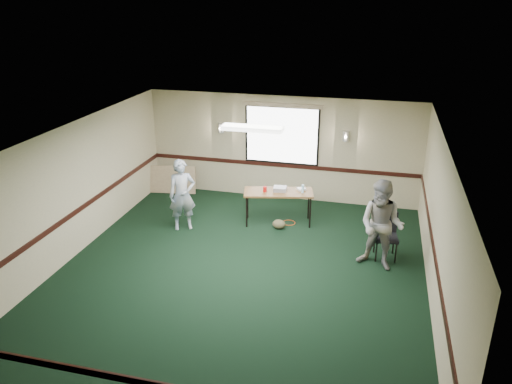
% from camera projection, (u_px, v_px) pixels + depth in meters
% --- Properties ---
extents(ground, '(8.00, 8.00, 0.00)m').
position_uv_depth(ground, '(240.00, 274.00, 9.66)').
color(ground, black).
rests_on(ground, ground).
extents(room_shell, '(8.00, 8.02, 8.00)m').
position_uv_depth(room_shell, '(265.00, 162.00, 10.98)').
color(room_shell, beige).
rests_on(room_shell, ground).
extents(folding_table, '(1.68, 0.96, 0.79)m').
position_uv_depth(folding_table, '(278.00, 194.00, 11.52)').
color(folding_table, brown).
rests_on(folding_table, ground).
extents(projector, '(0.32, 0.28, 0.10)m').
position_uv_depth(projector, '(280.00, 189.00, 11.52)').
color(projector, gray).
rests_on(projector, folding_table).
extents(game_console, '(0.24, 0.23, 0.05)m').
position_uv_depth(game_console, '(301.00, 189.00, 11.58)').
color(game_console, white).
rests_on(game_console, folding_table).
extents(red_cup, '(0.08, 0.08, 0.13)m').
position_uv_depth(red_cup, '(265.00, 189.00, 11.47)').
color(red_cup, '#BA0F0C').
rests_on(red_cup, folding_table).
extents(water_bottle, '(0.06, 0.06, 0.20)m').
position_uv_depth(water_bottle, '(303.00, 189.00, 11.39)').
color(water_bottle, '#99D6FB').
rests_on(water_bottle, folding_table).
extents(duffel_bag, '(0.33, 0.26, 0.22)m').
position_uv_depth(duffel_bag, '(279.00, 224.00, 11.46)').
color(duffel_bag, '#494329').
rests_on(duffel_bag, ground).
extents(cable_coil, '(0.34, 0.34, 0.02)m').
position_uv_depth(cable_coil, '(289.00, 223.00, 11.77)').
color(cable_coil, '#E45B1C').
rests_on(cable_coil, ground).
extents(folded_table, '(1.46, 0.43, 0.74)m').
position_uv_depth(folded_table, '(169.00, 179.00, 13.44)').
color(folded_table, '#A18163').
rests_on(folded_table, ground).
extents(conference_chair, '(0.51, 0.53, 0.94)m').
position_uv_depth(conference_chair, '(386.00, 231.00, 10.14)').
color(conference_chair, black).
rests_on(conference_chair, ground).
extents(person_left, '(0.71, 0.63, 1.64)m').
position_uv_depth(person_left, '(182.00, 195.00, 11.22)').
color(person_left, '#456899').
rests_on(person_left, ground).
extents(person_right, '(1.05, 0.93, 1.81)m').
position_uv_depth(person_right, '(382.00, 225.00, 9.57)').
color(person_right, slate).
rests_on(person_right, ground).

